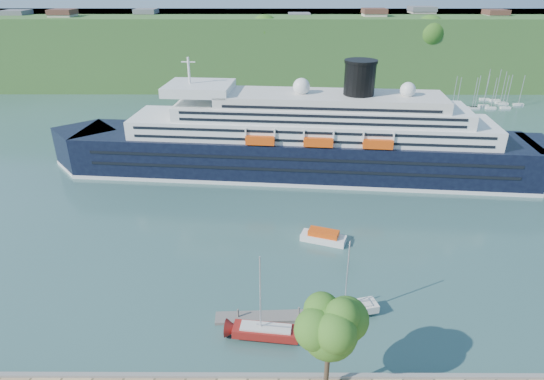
{
  "coord_description": "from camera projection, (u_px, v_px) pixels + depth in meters",
  "views": [
    {
      "loc": [
        0.99,
        -32.76,
        37.02
      ],
      "look_at": [
        0.75,
        30.0,
        7.08
      ],
      "focal_mm": 30.0,
      "sensor_mm": 36.0,
      "label": 1
    }
  ],
  "objects": [
    {
      "name": "far_hillside",
      "position": [
        271.0,
        47.0,
        171.22
      ],
      "size": [
        400.0,
        50.0,
        24.0
      ],
      "primitive_type": "cube",
      "color": "#315D25",
      "rests_on": "ground"
    },
    {
      "name": "promenade_tree",
      "position": [
        329.0,
        343.0,
        41.24
      ],
      "size": [
        6.93,
        6.93,
        11.48
      ],
      "primitive_type": null,
      "color": "#346219",
      "rests_on": "promenade"
    },
    {
      "name": "sailboat_red",
      "position": [
        266.0,
        302.0,
        48.67
      ],
      "size": [
        8.33,
        3.24,
        10.48
      ],
      "primitive_type": null,
      "rotation": [
        0.0,
        0.0,
        -0.12
      ],
      "color": "maroon",
      "rests_on": "ground"
    },
    {
      "name": "quay_coping",
      "position": [
        263.0,
        376.0,
        44.84
      ],
      "size": [
        220.0,
        0.5,
        0.3
      ],
      "primitive_type": "cube",
      "color": "slate",
      "rests_on": "promenade"
    },
    {
      "name": "tender_launch",
      "position": [
        323.0,
        236.0,
        69.08
      ],
      "size": [
        7.25,
        4.52,
        1.9
      ],
      "primitive_type": null,
      "rotation": [
        0.0,
        0.0,
        -0.34
      ],
      "color": "#E0470D",
      "rests_on": "ground"
    },
    {
      "name": "floating_pontoon",
      "position": [
        284.0,
        316.0,
        54.0
      ],
      "size": [
        16.27,
        2.73,
        0.36
      ],
      "primitive_type": null,
      "rotation": [
        0.0,
        0.0,
        0.05
      ],
      "color": "slate",
      "rests_on": "ground"
    },
    {
      "name": "cruise_ship",
      "position": [
        301.0,
        119.0,
        88.43
      ],
      "size": [
        103.14,
        24.27,
        22.95
      ],
      "primitive_type": null,
      "rotation": [
        0.0,
        0.0,
        -0.09
      ],
      "color": "black",
      "rests_on": "ground"
    },
    {
      "name": "sailboat_white_far",
      "position": [
        351.0,
        282.0,
        52.16
      ],
      "size": [
        8.11,
        4.07,
        10.1
      ],
      "primitive_type": null,
      "rotation": [
        0.0,
        0.0,
        0.25
      ],
      "color": "silver",
      "rests_on": "ground"
    }
  ]
}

